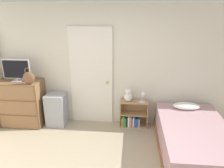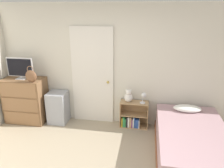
{
  "view_description": "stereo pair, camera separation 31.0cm",
  "coord_description": "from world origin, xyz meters",
  "px_view_note": "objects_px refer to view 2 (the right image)",
  "views": [
    {
      "loc": [
        0.49,
        -2.31,
        2.45
      ],
      "look_at": [
        0.11,
        1.82,
        0.98
      ],
      "focal_mm": 35.0,
      "sensor_mm": 36.0,
      "label": 1
    },
    {
      "loc": [
        0.79,
        -2.27,
        2.45
      ],
      "look_at": [
        0.11,
        1.82,
        0.98
      ],
      "focal_mm": 35.0,
      "sensor_mm": 36.0,
      "label": 2
    }
  ],
  "objects_px": {
    "tv": "(20,68)",
    "bookshelf": "(132,117)",
    "desk_lamp": "(144,96)",
    "bed": "(192,143)",
    "handbag": "(31,76)",
    "dresser": "(26,100)",
    "teddy_bear": "(128,96)",
    "storage_bin": "(58,107)"
  },
  "relations": [
    {
      "from": "tv",
      "to": "handbag",
      "type": "bearing_deg",
      "value": -26.47
    },
    {
      "from": "dresser",
      "to": "bed",
      "type": "distance_m",
      "value": 3.52
    },
    {
      "from": "bed",
      "to": "storage_bin",
      "type": "bearing_deg",
      "value": 163.75
    },
    {
      "from": "storage_bin",
      "to": "bookshelf",
      "type": "distance_m",
      "value": 1.66
    },
    {
      "from": "dresser",
      "to": "desk_lamp",
      "type": "height_order",
      "value": "dresser"
    },
    {
      "from": "desk_lamp",
      "to": "bed",
      "type": "bearing_deg",
      "value": -43.78
    },
    {
      "from": "desk_lamp",
      "to": "bed",
      "type": "height_order",
      "value": "desk_lamp"
    },
    {
      "from": "dresser",
      "to": "teddy_bear",
      "type": "height_order",
      "value": "dresser"
    },
    {
      "from": "tv",
      "to": "bed",
      "type": "xyz_separation_m",
      "value": [
        3.47,
        -0.73,
        -0.97
      ]
    },
    {
      "from": "teddy_bear",
      "to": "storage_bin",
      "type": "bearing_deg",
      "value": -177.51
    },
    {
      "from": "handbag",
      "to": "desk_lamp",
      "type": "distance_m",
      "value": 2.33
    },
    {
      "from": "desk_lamp",
      "to": "bed",
      "type": "distance_m",
      "value": 1.28
    },
    {
      "from": "tv",
      "to": "handbag",
      "type": "relative_size",
      "value": 1.69
    },
    {
      "from": "handbag",
      "to": "storage_bin",
      "type": "xyz_separation_m",
      "value": [
        0.42,
        0.22,
        -0.78
      ]
    },
    {
      "from": "storage_bin",
      "to": "bed",
      "type": "xyz_separation_m",
      "value": [
        2.72,
        -0.79,
        -0.08
      ]
    },
    {
      "from": "storage_bin",
      "to": "desk_lamp",
      "type": "height_order",
      "value": "desk_lamp"
    },
    {
      "from": "bookshelf",
      "to": "desk_lamp",
      "type": "xyz_separation_m",
      "value": [
        0.21,
        -0.04,
        0.52
      ]
    },
    {
      "from": "dresser",
      "to": "storage_bin",
      "type": "distance_m",
      "value": 0.73
    },
    {
      "from": "desk_lamp",
      "to": "dresser",
      "type": "bearing_deg",
      "value": -178.1
    },
    {
      "from": "bed",
      "to": "desk_lamp",
      "type": "bearing_deg",
      "value": 136.22
    },
    {
      "from": "tv",
      "to": "bookshelf",
      "type": "height_order",
      "value": "tv"
    },
    {
      "from": "handbag",
      "to": "bed",
      "type": "distance_m",
      "value": 3.31
    },
    {
      "from": "dresser",
      "to": "desk_lamp",
      "type": "xyz_separation_m",
      "value": [
        2.58,
        0.09,
        0.24
      ]
    },
    {
      "from": "handbag",
      "to": "bookshelf",
      "type": "distance_m",
      "value": 2.28
    },
    {
      "from": "tv",
      "to": "dresser",
      "type": "bearing_deg",
      "value": 5.17
    },
    {
      "from": "bookshelf",
      "to": "desk_lamp",
      "type": "relative_size",
      "value": 2.47
    },
    {
      "from": "handbag",
      "to": "desk_lamp",
      "type": "height_order",
      "value": "handbag"
    },
    {
      "from": "teddy_bear",
      "to": "desk_lamp",
      "type": "xyz_separation_m",
      "value": [
        0.31,
        -0.04,
        0.05
      ]
    },
    {
      "from": "storage_bin",
      "to": "bed",
      "type": "bearing_deg",
      "value": -16.25
    },
    {
      "from": "bookshelf",
      "to": "teddy_bear",
      "type": "relative_size",
      "value": 2.17
    },
    {
      "from": "storage_bin",
      "to": "teddy_bear",
      "type": "distance_m",
      "value": 1.59
    },
    {
      "from": "storage_bin",
      "to": "bed",
      "type": "height_order",
      "value": "storage_bin"
    },
    {
      "from": "bookshelf",
      "to": "bed",
      "type": "distance_m",
      "value": 1.37
    },
    {
      "from": "handbag",
      "to": "bookshelf",
      "type": "height_order",
      "value": "handbag"
    },
    {
      "from": "bookshelf",
      "to": "desk_lamp",
      "type": "height_order",
      "value": "desk_lamp"
    },
    {
      "from": "storage_bin",
      "to": "desk_lamp",
      "type": "distance_m",
      "value": 1.9
    },
    {
      "from": "dresser",
      "to": "tv",
      "type": "distance_m",
      "value": 0.74
    },
    {
      "from": "dresser",
      "to": "handbag",
      "type": "bearing_deg",
      "value": -29.42
    },
    {
      "from": "dresser",
      "to": "teddy_bear",
      "type": "xyz_separation_m",
      "value": [
        2.27,
        0.12,
        0.2
      ]
    },
    {
      "from": "handbag",
      "to": "bookshelf",
      "type": "bearing_deg",
      "value": 7.99
    },
    {
      "from": "tv",
      "to": "teddy_bear",
      "type": "xyz_separation_m",
      "value": [
        2.3,
        0.13,
        -0.54
      ]
    },
    {
      "from": "storage_bin",
      "to": "bookshelf",
      "type": "height_order",
      "value": "storage_bin"
    }
  ]
}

